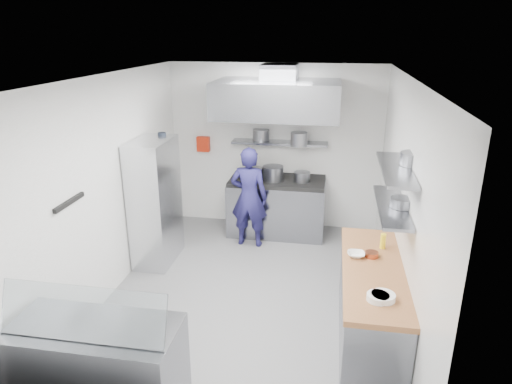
% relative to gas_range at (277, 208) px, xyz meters
% --- Properties ---
extents(floor, '(5.00, 5.00, 0.00)m').
position_rel_gas_range_xyz_m(floor, '(-0.10, -2.10, -0.45)').
color(floor, '#57575A').
rests_on(floor, ground).
extents(ceiling, '(5.00, 5.00, 0.00)m').
position_rel_gas_range_xyz_m(ceiling, '(-0.10, -2.10, 2.35)').
color(ceiling, silver).
rests_on(ceiling, wall_back).
extents(wall_back, '(3.60, 2.80, 0.02)m').
position_rel_gas_range_xyz_m(wall_back, '(-0.10, 0.40, 0.95)').
color(wall_back, white).
rests_on(wall_back, floor).
extents(wall_front, '(3.60, 2.80, 0.02)m').
position_rel_gas_range_xyz_m(wall_front, '(-0.10, -4.60, 0.95)').
color(wall_front, white).
rests_on(wall_front, floor).
extents(wall_left, '(2.80, 5.00, 0.02)m').
position_rel_gas_range_xyz_m(wall_left, '(-1.90, -2.10, 0.95)').
color(wall_left, white).
rests_on(wall_left, floor).
extents(wall_right, '(2.80, 5.00, 0.02)m').
position_rel_gas_range_xyz_m(wall_right, '(1.70, -2.10, 0.95)').
color(wall_right, white).
rests_on(wall_right, floor).
extents(gas_range, '(1.60, 0.80, 0.90)m').
position_rel_gas_range_xyz_m(gas_range, '(0.00, 0.00, 0.00)').
color(gas_range, gray).
rests_on(gas_range, floor).
extents(cooktop, '(1.57, 0.78, 0.06)m').
position_rel_gas_range_xyz_m(cooktop, '(0.00, 0.00, 0.48)').
color(cooktop, black).
rests_on(cooktop, gas_range).
extents(stock_pot_left, '(0.31, 0.31, 0.20)m').
position_rel_gas_range_xyz_m(stock_pot_left, '(-0.39, -0.09, 0.61)').
color(stock_pot_left, slate).
rests_on(stock_pot_left, cooktop).
extents(stock_pot_mid, '(0.34, 0.34, 0.24)m').
position_rel_gas_range_xyz_m(stock_pot_mid, '(-0.06, -0.07, 0.63)').
color(stock_pot_mid, slate).
rests_on(stock_pot_mid, cooktop).
extents(stock_pot_right, '(0.26, 0.26, 0.16)m').
position_rel_gas_range_xyz_m(stock_pot_right, '(0.41, -0.05, 0.59)').
color(stock_pot_right, slate).
rests_on(stock_pot_right, cooktop).
extents(over_range_shelf, '(1.60, 0.30, 0.04)m').
position_rel_gas_range_xyz_m(over_range_shelf, '(0.00, 0.24, 1.07)').
color(over_range_shelf, gray).
rests_on(over_range_shelf, wall_back).
extents(shelf_pot_a, '(0.28, 0.28, 0.18)m').
position_rel_gas_range_xyz_m(shelf_pot_a, '(-0.33, 0.33, 1.18)').
color(shelf_pot_a, slate).
rests_on(shelf_pot_a, over_range_shelf).
extents(shelf_pot_b, '(0.27, 0.27, 0.22)m').
position_rel_gas_range_xyz_m(shelf_pot_b, '(0.34, -0.00, 1.20)').
color(shelf_pot_b, slate).
rests_on(shelf_pot_b, over_range_shelf).
extents(extractor_hood, '(1.90, 1.15, 0.55)m').
position_rel_gas_range_xyz_m(extractor_hood, '(0.00, -0.18, 1.85)').
color(extractor_hood, gray).
rests_on(extractor_hood, wall_back).
extents(hood_duct, '(0.55, 0.55, 0.24)m').
position_rel_gas_range_xyz_m(hood_duct, '(0.00, 0.05, 2.23)').
color(hood_duct, slate).
rests_on(hood_duct, extractor_hood).
extents(red_firebox, '(0.22, 0.10, 0.26)m').
position_rel_gas_range_xyz_m(red_firebox, '(-1.35, 0.34, 0.97)').
color(red_firebox, red).
rests_on(red_firebox, wall_back).
extents(chef, '(0.61, 0.42, 1.62)m').
position_rel_gas_range_xyz_m(chef, '(-0.38, -0.54, 0.36)').
color(chef, '#1C194C').
rests_on(chef, floor).
extents(wire_rack, '(0.50, 0.90, 1.85)m').
position_rel_gas_range_xyz_m(wire_rack, '(-1.63, -1.28, 0.48)').
color(wire_rack, silver).
rests_on(wire_rack, floor).
extents(rack_bin_a, '(0.15, 0.19, 0.17)m').
position_rel_gas_range_xyz_m(rack_bin_a, '(-1.63, -1.06, 0.35)').
color(rack_bin_a, white).
rests_on(rack_bin_a, wire_rack).
extents(rack_bin_b, '(0.15, 0.20, 0.17)m').
position_rel_gas_range_xyz_m(rack_bin_b, '(-1.63, -0.81, 0.85)').
color(rack_bin_b, yellow).
rests_on(rack_bin_b, wire_rack).
extents(rack_jar, '(0.12, 0.12, 0.18)m').
position_rel_gas_range_xyz_m(rack_jar, '(-1.58, -0.97, 1.35)').
color(rack_jar, black).
rests_on(rack_jar, wire_rack).
extents(knife_strip, '(0.04, 0.55, 0.05)m').
position_rel_gas_range_xyz_m(knife_strip, '(-1.88, -3.00, 1.10)').
color(knife_strip, black).
rests_on(knife_strip, wall_left).
extents(prep_counter_base, '(0.62, 2.00, 0.84)m').
position_rel_gas_range_xyz_m(prep_counter_base, '(1.38, -2.70, -0.03)').
color(prep_counter_base, gray).
rests_on(prep_counter_base, floor).
extents(prep_counter_top, '(0.65, 2.04, 0.06)m').
position_rel_gas_range_xyz_m(prep_counter_top, '(1.38, -2.70, 0.42)').
color(prep_counter_top, '#965838').
rests_on(prep_counter_top, prep_counter_base).
extents(plate_stack_a, '(0.21, 0.21, 0.06)m').
position_rel_gas_range_xyz_m(plate_stack_a, '(1.38, -3.33, 0.48)').
color(plate_stack_a, white).
rests_on(plate_stack_a, prep_counter_top).
extents(plate_stack_b, '(0.23, 0.23, 0.06)m').
position_rel_gas_range_xyz_m(plate_stack_b, '(1.42, -3.31, 0.48)').
color(plate_stack_b, white).
rests_on(plate_stack_b, prep_counter_top).
extents(copper_pan, '(0.15, 0.15, 0.06)m').
position_rel_gas_range_xyz_m(copper_pan, '(1.37, -2.45, 0.48)').
color(copper_pan, '#BA5934').
rests_on(copper_pan, prep_counter_top).
extents(squeeze_bottle, '(0.06, 0.06, 0.18)m').
position_rel_gas_range_xyz_m(squeeze_bottle, '(1.51, -2.20, 0.54)').
color(squeeze_bottle, yellow).
rests_on(squeeze_bottle, prep_counter_top).
extents(mixing_bowl, '(0.21, 0.21, 0.05)m').
position_rel_gas_range_xyz_m(mixing_bowl, '(1.20, -2.46, 0.47)').
color(mixing_bowl, white).
rests_on(mixing_bowl, prep_counter_top).
extents(wall_shelf_lower, '(0.30, 1.30, 0.04)m').
position_rel_gas_range_xyz_m(wall_shelf_lower, '(1.54, -2.40, 1.05)').
color(wall_shelf_lower, gray).
rests_on(wall_shelf_lower, wall_right).
extents(wall_shelf_upper, '(0.30, 1.30, 0.04)m').
position_rel_gas_range_xyz_m(wall_shelf_upper, '(1.54, -2.40, 1.47)').
color(wall_shelf_upper, gray).
rests_on(wall_shelf_upper, wall_right).
extents(shelf_pot_c, '(0.25, 0.25, 0.10)m').
position_rel_gas_range_xyz_m(shelf_pot_c, '(1.63, -2.45, 1.12)').
color(shelf_pot_c, slate).
rests_on(shelf_pot_c, wall_shelf_lower).
extents(shelf_pot_d, '(0.26, 0.26, 0.14)m').
position_rel_gas_range_xyz_m(shelf_pot_d, '(1.72, -2.30, 1.56)').
color(shelf_pot_d, slate).
rests_on(shelf_pot_d, wall_shelf_upper).
extents(display_case, '(1.50, 0.70, 0.85)m').
position_rel_gas_range_xyz_m(display_case, '(-1.10, -4.10, -0.03)').
color(display_case, gray).
rests_on(display_case, floor).
extents(display_glass, '(1.47, 0.19, 0.42)m').
position_rel_gas_range_xyz_m(display_glass, '(-1.10, -4.22, 0.62)').
color(display_glass, silver).
rests_on(display_glass, display_case).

